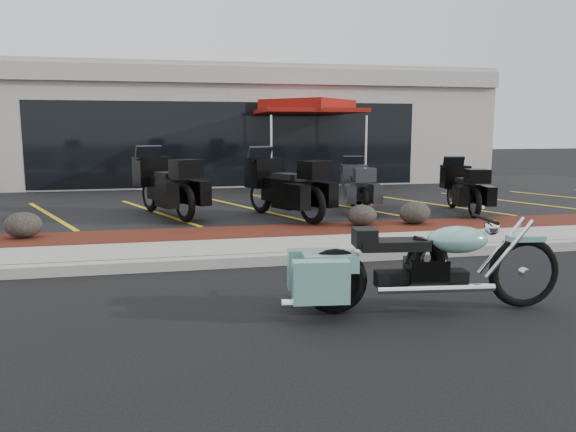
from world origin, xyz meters
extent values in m
plane|color=black|center=(0.00, 0.00, 0.00)|extent=(90.00, 90.00, 0.00)
cube|color=gray|center=(0.00, 0.90, 0.07)|extent=(24.00, 0.25, 0.15)
cube|color=gray|center=(0.00, 1.60, 0.07)|extent=(24.00, 1.20, 0.15)
cube|color=#3D160D|center=(0.00, 2.80, 0.08)|extent=(24.00, 1.20, 0.16)
cube|color=black|center=(0.00, 8.20, 0.07)|extent=(26.00, 9.60, 0.15)
cube|color=gray|center=(0.00, 14.50, 2.00)|extent=(18.00, 8.00, 4.00)
cube|color=black|center=(0.00, 10.52, 1.50)|extent=(12.00, 0.06, 2.60)
cube|color=gray|center=(0.00, 10.49, 3.60)|extent=(18.00, 0.30, 0.50)
ellipsoid|color=black|center=(-4.31, 2.96, 0.38)|extent=(0.61, 0.51, 0.43)
ellipsoid|color=black|center=(1.65, 2.93, 0.36)|extent=(0.56, 0.47, 0.40)
ellipsoid|color=black|center=(2.71, 2.92, 0.38)|extent=(0.61, 0.51, 0.43)
cone|color=#F35D08|center=(-1.16, 7.95, 0.38)|extent=(0.36, 0.36, 0.45)
cylinder|color=silver|center=(0.91, 7.76, 1.25)|extent=(0.06, 0.06, 2.19)
cylinder|color=silver|center=(3.57, 7.97, 1.25)|extent=(0.06, 0.06, 2.19)
cylinder|color=silver|center=(0.70, 10.42, 1.25)|extent=(0.06, 0.06, 2.19)
cylinder|color=silver|center=(3.36, 10.63, 1.25)|extent=(0.06, 0.06, 2.19)
cube|color=maroon|center=(2.14, 9.20, 2.48)|extent=(3.08, 3.08, 0.11)
cube|color=maroon|center=(2.14, 9.20, 2.65)|extent=(2.96, 2.96, 0.33)
camera|label=1|loc=(-1.89, -6.99, 1.95)|focal=35.00mm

